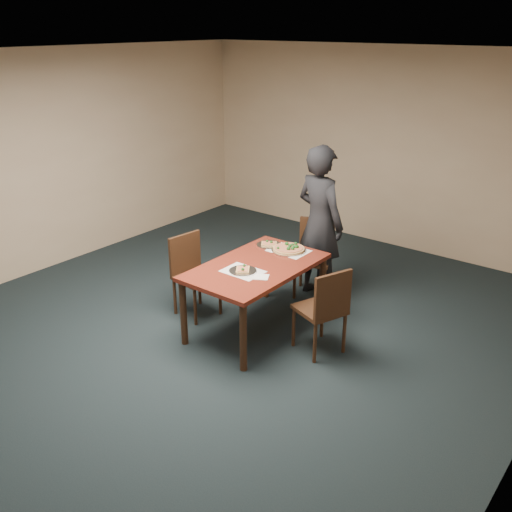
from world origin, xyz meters
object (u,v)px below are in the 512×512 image
Objects in this scene: chair_far at (315,252)px; slice_plate_near at (243,270)px; chair_right at (325,307)px; slice_plate_far at (269,244)px; dining_table at (256,273)px; pizza_pan at (289,249)px; diner at (320,223)px; chair_left at (192,270)px.

chair_far reaches higher than slice_plate_near.
chair_right is 1.18m from slice_plate_far.
chair_right reaches higher than dining_table.
pizza_pan is 1.36× the size of slice_plate_far.
slice_plate_near reaches higher than slice_plate_far.
slice_plate_far is (-0.21, -0.64, 0.25)m from chair_far.
slice_plate_far is at bearing 113.44° from dining_table.
dining_table is 0.82× the size of diner.
dining_table is 1.15m from diner.
diner reaches higher than slice_plate_near.
slice_plate_near is (0.81, -0.09, 0.25)m from chair_left.
chair_right is at bearing 2.64° from dining_table.
slice_plate_near is at bearing 99.84° from diner.
chair_left is at bearing -63.50° from chair_right.
diner is at bearing -27.86° from chair_left.
pizza_pan is (0.06, -0.63, 0.26)m from chair_far.
diner reaches higher than dining_table.
dining_table is 0.83m from chair_left.
slice_plate_far is (-0.27, -0.00, -0.01)m from pizza_pan.
chair_far reaches higher than slice_plate_far.
diner is 0.68m from slice_plate_far.
chair_right reaches higher than pizza_pan.
diner is 0.61m from pizza_pan.
chair_left is 1.00× the size of chair_right.
dining_table is 5.36× the size of slice_plate_far.
chair_right is at bearing -25.15° from slice_plate_far.
diner is (0.06, 1.12, 0.26)m from dining_table.
dining_table is at bearing -66.59° from chair_right.
chair_left is 0.91m from slice_plate_far.
chair_far reaches higher than pizza_pan.
slice_plate_far is (-0.23, 0.53, 0.10)m from dining_table.
chair_right is (0.82, 0.04, -0.14)m from dining_table.
pizza_pan reaches higher than slice_plate_far.
dining_table is at bearing 89.35° from slice_plate_near.
chair_right is 3.25× the size of slice_plate_far.
diner is at bearing 88.40° from pizza_pan.
chair_right is at bearing -74.96° from chair_far.
chair_left reaches higher than pizza_pan.
chair_right reaches higher than slice_plate_near.
diner reaches higher than chair_far.
pizza_pan is 1.36× the size of slice_plate_near.
chair_far is 0.41m from diner.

